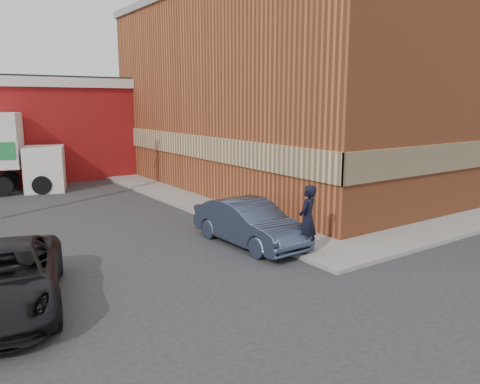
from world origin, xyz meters
TOP-DOWN VIEW (x-y plane):
  - ground at (0.00, 0.00)m, footprint 90.00×90.00m
  - brick_building at (8.50, 9.00)m, footprint 14.25×18.25m
  - sidewalk_south at (7.50, -0.90)m, footprint 16.00×1.80m
  - sidewalk_west at (0.60, 9.00)m, footprint 1.80×18.00m
  - man at (-0.11, -0.25)m, footprint 0.82×0.70m
  - sedan at (-0.80, 1.56)m, footprint 1.61×4.17m
  - suv_a at (-7.59, 0.78)m, footprint 3.31×5.19m

SIDE VIEW (x-z plane):
  - ground at x=0.00m, z-range 0.00..0.00m
  - sidewalk_south at x=7.50m, z-range 0.00..0.12m
  - sidewalk_west at x=0.60m, z-range 0.00..0.12m
  - suv_a at x=-7.59m, z-range 0.00..1.33m
  - sedan at x=-0.80m, z-range 0.00..1.36m
  - man at x=-0.11m, z-range 0.12..2.02m
  - brick_building at x=8.50m, z-range 0.00..9.36m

